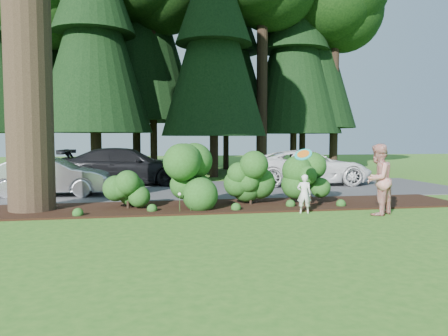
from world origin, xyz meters
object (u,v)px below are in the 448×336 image
Objects in this scene: car_silver_wagon at (50,176)px; car_dark_suv at (127,166)px; car_white_suv at (308,167)px; child at (304,194)px; adult at (378,179)px; frisbee at (303,154)px.

car_dark_suv is (2.48, 3.24, 0.11)m from car_silver_wagon.
car_dark_suv is (-7.71, 1.32, 0.05)m from car_white_suv.
car_dark_suv is 5.12× the size of child.
car_white_suv is at bearing -131.87° from adult.
car_white_suv is 5.03× the size of child.
adult is 3.62× the size of frisbee.
car_silver_wagon is 0.77× the size of car_white_suv.
adult is (1.83, -0.58, 0.41)m from child.
child is at bearing -142.93° from car_dark_suv.
car_silver_wagon is at bearing -16.40° from child.
adult is at bearing -11.97° from frisbee.
car_dark_suv is at bearing -34.45° from car_silver_wagon.
car_silver_wagon is 8.92m from frisbee.
car_dark_suv is at bearing 120.92° from frisbee.
adult is (9.31, -5.34, 0.24)m from car_silver_wagon.
car_dark_suv reaches higher than car_silver_wagon.
car_white_suv reaches higher than car_silver_wagon.
frisbee is at bearing -120.74° from car_silver_wagon.
car_white_suv reaches higher than child.
child is at bearing -52.56° from adult.
car_white_suv is at bearing -76.29° from car_silver_wagon.
car_dark_suv reaches higher than child.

